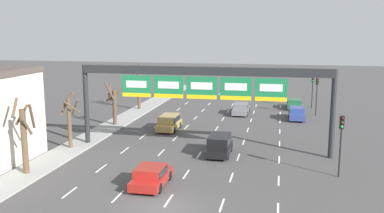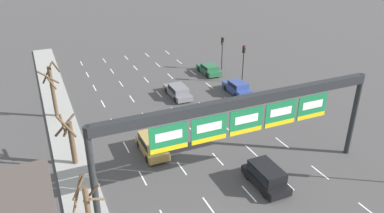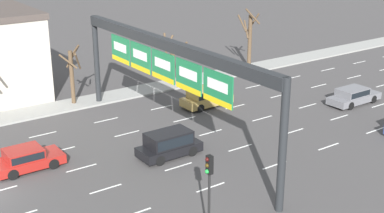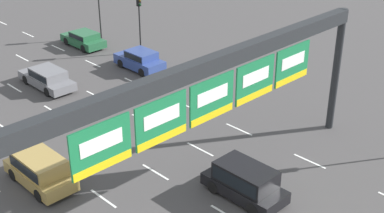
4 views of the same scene
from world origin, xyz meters
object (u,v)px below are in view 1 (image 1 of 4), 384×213
at_px(tree_bare_second, 139,85).
at_px(car_green, 294,103).
at_px(car_grey, 241,108).
at_px(tree_bare_furthest, 24,136).
at_px(car_red, 151,175).
at_px(traffic_light_near_gantry, 313,84).
at_px(sign_gantry, 202,81).
at_px(car_blue, 297,113).
at_px(suv_black, 219,144).
at_px(traffic_light_mid_block, 341,134).
at_px(tree_bare_third, 114,103).
at_px(traffic_light_far_end, 317,88).
at_px(suv_gold, 169,122).
at_px(tree_bare_closest, 70,118).

bearing_deg(tree_bare_second, car_green, 14.34).
height_order(car_grey, tree_bare_furthest, tree_bare_furthest).
height_order(car_red, traffic_light_near_gantry, traffic_light_near_gantry).
distance_m(sign_gantry, car_blue, 18.11).
distance_m(traffic_light_near_gantry, tree_bare_second, 23.05).
height_order(suv_black, tree_bare_second, tree_bare_second).
distance_m(car_blue, traffic_light_near_gantry, 8.69).
height_order(car_green, traffic_light_mid_block, traffic_light_mid_block).
relative_size(car_red, tree_bare_furthest, 0.76).
xyz_separation_m(car_blue, tree_bare_third, (-19.69, -7.32, 1.69)).
xyz_separation_m(car_blue, traffic_light_far_end, (2.36, 2.80, 2.61)).
relative_size(traffic_light_far_end, tree_bare_second, 0.78).
bearing_deg(tree_bare_second, traffic_light_near_gantry, 14.74).
distance_m(car_blue, tree_bare_furthest, 31.08).
bearing_deg(tree_bare_second, suv_gold, -56.84).
xyz_separation_m(car_blue, traffic_light_near_gantry, (2.22, 8.05, 2.42)).
relative_size(traffic_light_near_gantry, tree_bare_closest, 0.93).
xyz_separation_m(suv_black, car_blue, (6.83, 16.09, -0.14)).
xyz_separation_m(traffic_light_near_gantry, tree_bare_closest, (-22.11, -24.98, -0.46)).
bearing_deg(car_blue, suv_gold, -147.94).
xyz_separation_m(suv_black, car_grey, (0.13, 18.07, -0.19)).
distance_m(traffic_light_near_gantry, traffic_light_mid_block, 27.84).
distance_m(car_grey, traffic_light_near_gantry, 11.07).
bearing_deg(tree_bare_second, tree_bare_closest, -89.48).
xyz_separation_m(car_green, traffic_light_near_gantry, (2.33, 0.76, 2.52)).
xyz_separation_m(car_green, suv_gold, (-13.12, -15.57, 0.20)).
height_order(traffic_light_near_gantry, tree_bare_closest, tree_bare_closest).
bearing_deg(suv_black, traffic_light_mid_block, -22.03).
relative_size(tree_bare_closest, tree_bare_third, 1.04).
bearing_deg(traffic_light_mid_block, traffic_light_far_end, 89.83).
bearing_deg(tree_bare_furthest, car_red, -2.15).
bearing_deg(tree_bare_furthest, car_grey, 63.19).
bearing_deg(car_green, traffic_light_mid_block, -84.92).
height_order(car_grey, traffic_light_far_end, traffic_light_far_end).
xyz_separation_m(car_green, car_red, (-10.17, -31.53, 0.04)).
relative_size(sign_gantry, car_red, 5.24).
bearing_deg(tree_bare_second, car_red, -69.66).
bearing_deg(suv_gold, car_blue, 32.06).
distance_m(car_green, car_blue, 7.29).
bearing_deg(suv_gold, tree_bare_third, 171.54).
relative_size(car_green, tree_bare_third, 0.90).
bearing_deg(tree_bare_third, suv_black, -34.29).
xyz_separation_m(car_grey, car_red, (-3.57, -26.22, -0.00)).
xyz_separation_m(tree_bare_third, tree_bare_furthest, (-0.08, -16.56, 0.42)).
bearing_deg(suv_gold, tree_bare_furthest, -112.76).
xyz_separation_m(traffic_light_mid_block, tree_bare_second, (-22.37, 21.97, 0.11)).
bearing_deg(car_grey, tree_bare_furthest, -116.81).
xyz_separation_m(sign_gantry, car_red, (-1.79, -9.13, -5.33)).
bearing_deg(tree_bare_third, traffic_light_mid_block, -29.54).
bearing_deg(car_green, tree_bare_second, -165.66).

